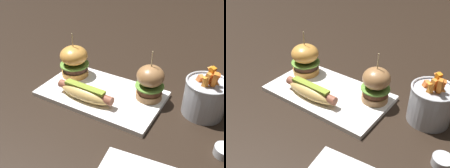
% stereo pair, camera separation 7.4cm
% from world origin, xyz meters
% --- Properties ---
extents(ground_plane, '(3.00, 3.00, 0.00)m').
position_xyz_m(ground_plane, '(0.00, 0.00, 0.00)').
color(ground_plane, black).
extents(platter_main, '(0.36, 0.21, 0.01)m').
position_xyz_m(platter_main, '(0.00, 0.00, 0.01)').
color(platter_main, white).
rests_on(platter_main, ground).
extents(hot_dog, '(0.18, 0.05, 0.04)m').
position_xyz_m(hot_dog, '(-0.02, -0.05, 0.04)').
color(hot_dog, '#DAB060').
rests_on(hot_dog, platter_main).
extents(slider_left, '(0.09, 0.09, 0.15)m').
position_xyz_m(slider_left, '(-0.13, 0.04, 0.07)').
color(slider_left, gold).
rests_on(slider_left, platter_main).
extents(slider_right, '(0.08, 0.08, 0.15)m').
position_xyz_m(slider_right, '(0.13, 0.04, 0.07)').
color(slider_right, '#9A6B40').
rests_on(slider_right, platter_main).
extents(fries_bucket, '(0.11, 0.11, 0.15)m').
position_xyz_m(fries_bucket, '(0.28, 0.07, 0.05)').
color(fries_bucket, '#A8AAB2').
rests_on(fries_bucket, ground).
extents(sauce_ramekin, '(0.05, 0.05, 0.02)m').
position_xyz_m(sauce_ramekin, '(0.36, -0.06, 0.01)').
color(sauce_ramekin, '#B7BABF').
rests_on(sauce_ramekin, ground).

